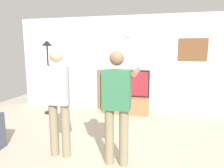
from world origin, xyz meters
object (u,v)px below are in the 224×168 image
(wall_clock, at_px, (129,31))
(framed_picture, at_px, (193,50))
(floor_lamp, at_px, (48,62))
(person_standing_nearer_lamp, at_px, (59,97))
(television, at_px, (127,83))
(tv_stand, at_px, (126,105))
(person_standing_nearer_couch, at_px, (117,102))

(wall_clock, distance_m, framed_picture, 1.77)
(wall_clock, bearing_deg, floor_lamp, -160.76)
(person_standing_nearer_lamp, bearing_deg, framed_picture, 48.93)
(television, bearing_deg, tv_stand, -90.00)
(wall_clock, distance_m, person_standing_nearer_couch, 3.11)
(framed_picture, bearing_deg, wall_clock, -179.83)
(tv_stand, xyz_separation_m, person_standing_nearer_couch, (0.23, -2.54, 0.74))
(floor_lamp, xyz_separation_m, person_standing_nearer_couch, (2.33, -2.10, -0.45))
(floor_lamp, relative_size, person_standing_nearer_lamp, 1.14)
(person_standing_nearer_lamp, bearing_deg, floor_lamp, 123.79)
(tv_stand, relative_size, person_standing_nearer_lamp, 0.71)
(tv_stand, height_order, person_standing_nearer_lamp, person_standing_nearer_lamp)
(television, height_order, person_standing_nearer_couch, person_standing_nearer_couch)
(television, distance_m, floor_lamp, 2.23)
(tv_stand, xyz_separation_m, floor_lamp, (-2.10, -0.44, 1.20))
(television, xyz_separation_m, wall_clock, (0.00, 0.24, 1.42))
(tv_stand, relative_size, framed_picture, 1.70)
(television, relative_size, wall_clock, 3.70)
(tv_stand, bearing_deg, person_standing_nearer_lamp, -106.23)
(person_standing_nearer_lamp, xyz_separation_m, person_standing_nearer_couch, (0.95, -0.05, -0.01))
(tv_stand, relative_size, television, 1.01)
(tv_stand, distance_m, person_standing_nearer_couch, 2.65)
(person_standing_nearer_lamp, bearing_deg, television, 74.05)
(television, height_order, floor_lamp, floor_lamp)
(person_standing_nearer_couch, bearing_deg, wall_clock, 94.62)
(wall_clock, xyz_separation_m, floor_lamp, (-2.10, -0.73, -0.83))
(wall_clock, relative_size, floor_lamp, 0.17)
(television, height_order, person_standing_nearer_lamp, person_standing_nearer_lamp)
(framed_picture, xyz_separation_m, floor_lamp, (-3.80, -0.74, -0.33))
(person_standing_nearer_couch, bearing_deg, television, 95.05)
(framed_picture, xyz_separation_m, person_standing_nearer_lamp, (-2.43, -2.79, -0.77))
(tv_stand, relative_size, person_standing_nearer_couch, 0.72)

